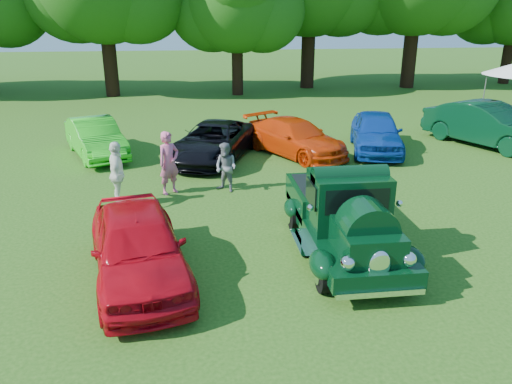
{
  "coord_description": "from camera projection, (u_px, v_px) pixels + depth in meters",
  "views": [
    {
      "loc": [
        -1.74,
        -9.57,
        5.22
      ],
      "look_at": [
        -0.36,
        1.54,
        1.1
      ],
      "focal_mm": 35.0,
      "sensor_mm": 36.0,
      "label": 1
    }
  ],
  "objects": [
    {
      "name": "back_car_green",
      "position": [
        488.0,
        125.0,
        19.97
      ],
      "size": [
        3.87,
        5.46,
        1.71
      ],
      "primitive_type": "imported",
      "rotation": [
        0.0,
        0.0,
        0.45
      ],
      "color": "black",
      "rests_on": "ground"
    },
    {
      "name": "back_car_blue",
      "position": [
        376.0,
        132.0,
        19.19
      ],
      "size": [
        2.83,
        4.76,
        1.52
      ],
      "primitive_type": "imported",
      "rotation": [
        0.0,
        0.0,
        -0.25
      ],
      "color": "navy",
      "rests_on": "ground"
    },
    {
      "name": "hero_pickup",
      "position": [
        344.0,
        217.0,
        11.17
      ],
      "size": [
        2.29,
        4.93,
        1.92
      ],
      "color": "black",
      "rests_on": "ground"
    },
    {
      "name": "spectator_grey",
      "position": [
        226.0,
        168.0,
        14.94
      ],
      "size": [
        0.92,
        0.9,
        1.5
      ],
      "primitive_type": "imported",
      "rotation": [
        0.0,
        0.0,
        -0.71
      ],
      "color": "slate",
      "rests_on": "ground"
    },
    {
      "name": "back_car_black",
      "position": [
        213.0,
        142.0,
        18.14
      ],
      "size": [
        3.8,
        5.34,
        1.35
      ],
      "primitive_type": "imported",
      "rotation": [
        0.0,
        0.0,
        -0.36
      ],
      "color": "black",
      "rests_on": "ground"
    },
    {
      "name": "ground",
      "position": [
        281.0,
        262.0,
        10.92
      ],
      "size": [
        120.0,
        120.0,
        0.0
      ],
      "primitive_type": "plane",
      "color": "#1F4C11",
      "rests_on": "ground"
    },
    {
      "name": "spectator_pink",
      "position": [
        169.0,
        163.0,
        14.71
      ],
      "size": [
        0.82,
        0.78,
        1.89
      ],
      "primitive_type": "imported",
      "rotation": [
        0.0,
        0.0,
        0.66
      ],
      "color": "#D25682",
      "rests_on": "ground"
    },
    {
      "name": "back_car_lime",
      "position": [
        96.0,
        138.0,
        18.57
      ],
      "size": [
        3.0,
        4.49,
        1.4
      ],
      "primitive_type": "imported",
      "rotation": [
        0.0,
        0.0,
        0.4
      ],
      "color": "#22C31A",
      "rests_on": "ground"
    },
    {
      "name": "spectator_white",
      "position": [
        117.0,
        175.0,
        13.73
      ],
      "size": [
        0.58,
        1.13,
        1.86
      ],
      "primitive_type": "imported",
      "rotation": [
        0.0,
        0.0,
        1.69
      ],
      "color": "white",
      "rests_on": "ground"
    },
    {
      "name": "back_car_orange",
      "position": [
        295.0,
        138.0,
        18.76
      ],
      "size": [
        3.91,
        4.87,
        1.32
      ],
      "primitive_type": "imported",
      "rotation": [
        0.0,
        0.0,
        0.53
      ],
      "color": "red",
      "rests_on": "ground"
    },
    {
      "name": "red_convertible",
      "position": [
        138.0,
        246.0,
        10.0
      ],
      "size": [
        2.63,
        4.69,
        1.51
      ],
      "primitive_type": "imported",
      "rotation": [
        0.0,
        0.0,
        0.2
      ],
      "color": "#B70713",
      "rests_on": "ground"
    }
  ]
}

